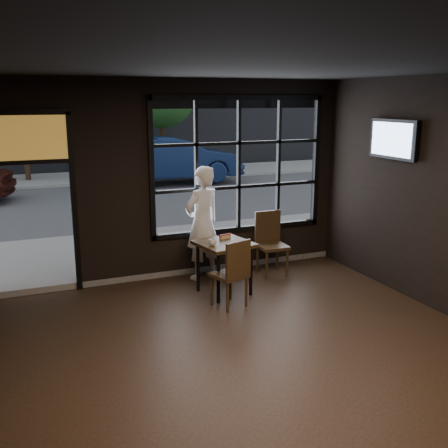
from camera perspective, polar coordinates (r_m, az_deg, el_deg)
name	(u,v)px	position (r m, az deg, el deg)	size (l,w,h in m)	color
floor	(268,378)	(5.83, 4.79, -16.33)	(6.00, 7.00, 0.02)	black
ceiling	(275,62)	(5.07, 5.53, 17.10)	(6.00, 7.00, 0.02)	black
window_frame	(239,165)	(8.80, 1.61, 6.42)	(3.06, 0.12, 2.28)	black
stained_transom	(26,137)	(8.00, -20.78, 8.81)	(1.20, 0.06, 0.70)	orange
street_asphalt	(57,156)	(28.73, -17.70, 7.09)	(60.00, 41.00, 0.04)	#545456
cafe_table	(224,268)	(7.92, 0.02, -4.77)	(0.74, 0.74, 0.81)	#322312
chair_near	(229,273)	(7.41, 0.55, -5.31)	(0.43, 0.43, 0.99)	#322312
chair_window	(273,244)	(8.74, 5.30, -2.21)	(0.46, 0.46, 1.05)	#322312
man	(202,223)	(8.45, -2.37, 0.09)	(0.68, 0.44, 1.85)	white
hotdog	(225,237)	(8.01, 0.11, -1.37)	(0.20, 0.08, 0.06)	tan
cup	(212,242)	(7.63, -1.27, -1.99)	(0.12, 0.12, 0.10)	silver
tv	(394,139)	(8.20, 17.99, 8.77)	(0.11, 0.99, 0.58)	black
navy_car	(173,159)	(18.08, -5.55, 7.04)	(1.62, 4.63, 1.53)	#0F1E41
tree_left	(22,106)	(19.46, -21.14, 11.93)	(2.20, 2.20, 3.75)	#332114
tree_right	(161,94)	(19.98, -6.82, 13.88)	(2.53, 2.53, 4.32)	#332114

